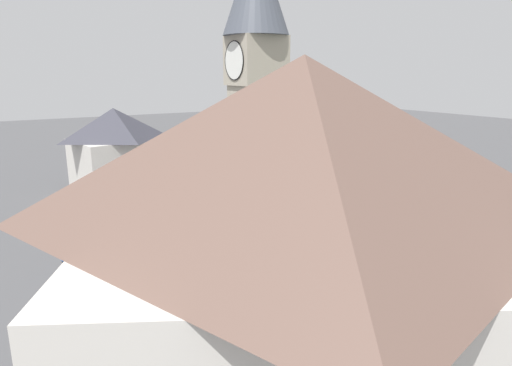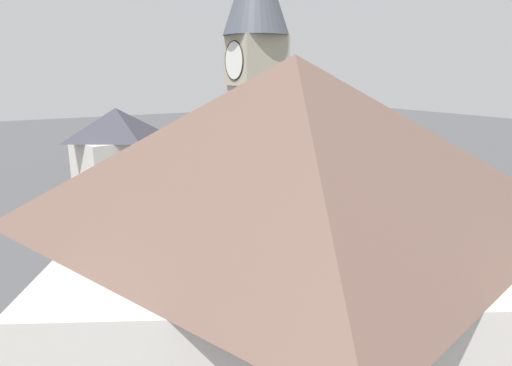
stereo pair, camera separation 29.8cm
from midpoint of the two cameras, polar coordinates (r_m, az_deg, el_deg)
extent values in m
plane|color=#4C4C4F|center=(28.94, -0.30, -9.03)|extent=(200.00, 200.00, 0.00)
cube|color=gray|center=(28.82, -0.30, -8.49)|extent=(3.16, 3.16, 0.60)
cube|color=#ADA38E|center=(27.24, -0.31, 1.88)|extent=(2.53, 2.53, 10.01)
cube|color=#ADA38E|center=(26.64, -0.33, 15.46)|extent=(2.84, 2.84, 2.78)
cylinder|color=white|center=(27.41, 2.36, 15.41)|extent=(2.13, 0.04, 2.13)
torus|color=black|center=(27.41, 2.38, 15.41)|extent=(2.19, 0.06, 2.19)
cube|color=black|center=(27.44, 2.44, 15.90)|extent=(0.05, 0.02, 0.60)
cube|color=black|center=(27.17, 2.82, 15.42)|extent=(0.81, 0.02, 0.04)
cylinder|color=white|center=(25.92, -3.18, 15.48)|extent=(2.13, 0.04, 2.13)
torus|color=black|center=(25.92, -3.20, 15.48)|extent=(2.19, 0.06, 2.19)
cube|color=red|center=(34.85, -2.74, -3.95)|extent=(2.57, 4.38, 0.64)
cube|color=#28333D|center=(34.71, -2.51, -2.95)|extent=(1.99, 2.40, 0.64)
cylinder|color=black|center=(33.91, -4.37, -4.97)|extent=(0.36, 0.67, 0.64)
cylinder|color=black|center=(35.38, -5.01, -4.17)|extent=(0.36, 0.67, 0.64)
cylinder|color=black|center=(34.55, -0.40, -4.57)|extent=(0.36, 0.67, 0.64)
cylinder|color=black|center=(35.99, -1.19, -3.80)|extent=(0.36, 0.67, 0.64)
cube|color=black|center=(34.46, -5.98, -4.61)|extent=(1.65, 0.49, 0.16)
cube|color=#2D5BB7|center=(22.65, 6.36, -14.38)|extent=(3.97, 4.21, 0.64)
cube|color=#28333D|center=(22.50, 6.48, -12.82)|extent=(2.56, 2.61, 0.64)
cylinder|color=black|center=(21.61, 7.83, -16.76)|extent=(0.59, 0.63, 0.64)
cylinder|color=black|center=(21.89, 3.53, -16.22)|extent=(0.59, 0.63, 0.64)
cylinder|color=black|center=(23.74, 8.90, -13.80)|extent=(0.59, 0.63, 0.64)
cylinder|color=black|center=(23.99, 5.02, -13.37)|extent=(0.59, 0.63, 0.64)
cube|color=black|center=(21.05, 5.19, -17.44)|extent=(1.34, 1.18, 0.16)
cube|color=white|center=(25.95, -14.41, -10.91)|extent=(2.21, 4.28, 0.64)
cube|color=#28333D|center=(25.75, -14.18, -9.58)|extent=(1.82, 2.28, 0.64)
cylinder|color=black|center=(24.98, -16.21, -12.74)|extent=(0.30, 0.66, 0.64)
cylinder|color=black|center=(26.34, -17.59, -11.40)|extent=(0.30, 0.66, 0.64)
cylinder|color=black|center=(25.87, -11.09, -11.45)|extent=(0.30, 0.66, 0.64)
cylinder|color=black|center=(27.18, -12.69, -10.24)|extent=(0.30, 0.66, 0.64)
cube|color=black|center=(25.40, -18.61, -12.34)|extent=(1.67, 0.33, 0.16)
cylinder|color=black|center=(28.51, -23.83, -9.78)|extent=(0.13, 0.13, 0.82)
cylinder|color=black|center=(28.35, -23.72, -9.90)|extent=(0.13, 0.13, 0.82)
cube|color=#386BB7|center=(28.16, -23.92, -8.51)|extent=(0.39, 0.28, 0.60)
cylinder|color=#386BB7|center=(28.39, -24.06, -8.46)|extent=(0.09, 0.09, 0.60)
cylinder|color=#386BB7|center=(27.97, -23.76, -8.76)|extent=(0.09, 0.09, 0.60)
sphere|color=#9E7051|center=(28.00, -24.01, -7.66)|extent=(0.22, 0.22, 0.22)
sphere|color=black|center=(27.99, -24.03, -7.63)|extent=(0.20, 0.20, 0.20)
cylinder|color=brown|center=(25.31, 19.28, -10.03)|extent=(0.44, 0.44, 2.72)
sphere|color=#28602D|center=(24.14, 19.95, -2.32)|extent=(6.22, 6.22, 6.22)
pyramid|color=brown|center=(9.47, 5.11, 5.36)|extent=(11.74, 12.18, 3.56)
cube|color=beige|center=(45.23, -17.62, 2.19)|extent=(7.70, 8.34, 5.15)
pyramid|color=#383842|center=(44.63, -18.00, 7.29)|extent=(8.09, 8.76, 2.95)
cube|color=#422819|center=(42.62, -15.68, -0.47)|extent=(0.26, 1.10, 2.10)
camera|label=1|loc=(0.15, -90.31, -0.08)|focal=31.04mm
camera|label=2|loc=(0.15, 89.69, 0.08)|focal=31.04mm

